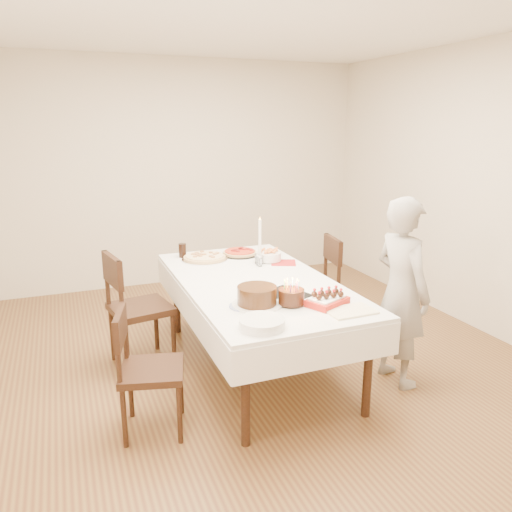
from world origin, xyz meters
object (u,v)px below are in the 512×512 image
object	(u,v)px
layer_cake	(257,296)
pizza_white	(205,258)
pasta_bowl	(269,256)
cola_glass	(182,250)
chair_left_dessert	(152,371)
dining_table	(256,324)
chair_right_savory	(311,286)
strawberry_box	(327,300)
person	(401,292)
chair_left_savory	(141,309)
pizza_pepperoni	(240,253)
birthday_cake	(291,292)
taper_candle	(260,240)

from	to	relation	value
layer_cake	pizza_white	bearing A→B (deg)	90.59
pizza_white	pasta_bowl	distance (m)	0.58
cola_glass	layer_cake	distance (m)	1.43
chair_left_dessert	dining_table	bearing A→B (deg)	-134.53
chair_right_savory	strawberry_box	xyz separation A→B (m)	(-0.49, -1.15, 0.32)
pizza_white	cola_glass	world-z (taller)	cola_glass
cola_glass	person	bearing A→B (deg)	-48.70
dining_table	layer_cake	world-z (taller)	layer_cake
chair_left_savory	pasta_bowl	xyz separation A→B (m)	(1.17, 0.08, 0.31)
layer_cake	strawberry_box	world-z (taller)	layer_cake
chair_right_savory	pasta_bowl	world-z (taller)	chair_right_savory
pizza_pepperoni	birthday_cake	size ratio (longest dim) A/B	1.92
person	birthday_cake	xyz separation A→B (m)	(-0.92, -0.00, 0.12)
person	pasta_bowl	bearing A→B (deg)	25.66
pizza_pepperoni	pasta_bowl	world-z (taller)	pasta_bowl
birthday_cake	taper_candle	bearing A→B (deg)	79.60
layer_cake	birthday_cake	size ratio (longest dim) A/B	1.94
pizza_white	taper_candle	distance (m)	0.54
dining_table	chair_right_savory	world-z (taller)	chair_right_savory
chair_left_savory	pasta_bowl	bearing A→B (deg)	173.40
person	birthday_cake	distance (m)	0.92
person	taper_candle	size ratio (longest dim) A/B	3.47
chair_left_savory	person	world-z (taller)	person
taper_candle	birthday_cake	bearing A→B (deg)	-100.40
pizza_white	person	bearing A→B (deg)	-49.11
dining_table	chair_left_savory	size ratio (longest dim) A/B	2.20
pasta_bowl	layer_cake	size ratio (longest dim) A/B	0.67
pizza_pepperoni	cola_glass	distance (m)	0.53
person	taper_candle	xyz separation A→B (m)	(-0.72, 1.05, 0.23)
cola_glass	pizza_pepperoni	bearing A→B (deg)	-13.22
strawberry_box	taper_candle	bearing A→B (deg)	91.80
person	layer_cake	bearing A→B (deg)	81.91
birthday_cake	chair_left_savory	bearing A→B (deg)	130.96
cola_glass	strawberry_box	xyz separation A→B (m)	(0.63, -1.59, -0.03)
pizza_white	layer_cake	bearing A→B (deg)	-89.41
dining_table	birthday_cake	world-z (taller)	birthday_cake
pasta_bowl	taper_candle	xyz separation A→B (m)	(-0.10, -0.04, 0.16)
chair_left_savory	birthday_cake	bearing A→B (deg)	120.38
dining_table	chair_left_dessert	world-z (taller)	chair_left_dessert
dining_table	person	distance (m)	1.17
pizza_pepperoni	cola_glass	world-z (taller)	cola_glass
layer_cake	taper_candle	bearing A→B (deg)	66.97
chair_left_savory	pizza_white	bearing A→B (deg)	-163.68
pizza_pepperoni	taper_candle	xyz separation A→B (m)	(0.07, -0.33, 0.19)
dining_table	birthday_cake	size ratio (longest dim) A/B	12.09
chair_right_savory	chair_left_dessert	bearing A→B (deg)	-139.23
chair_left_dessert	strawberry_box	xyz separation A→B (m)	(1.19, -0.13, 0.36)
chair_left_dessert	pizza_white	world-z (taller)	chair_left_dessert
chair_right_savory	chair_left_savory	distance (m)	1.59
chair_left_dessert	taper_candle	world-z (taller)	taper_candle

